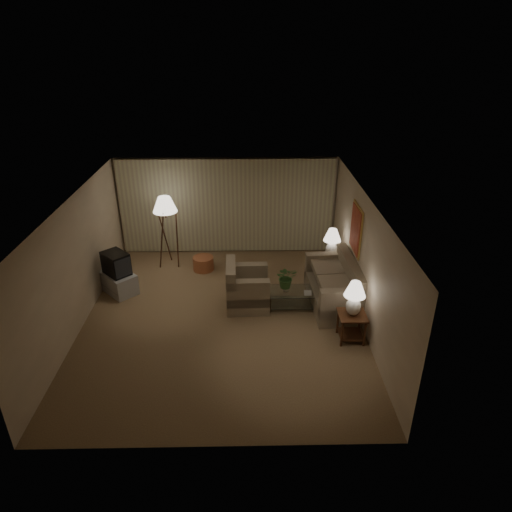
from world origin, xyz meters
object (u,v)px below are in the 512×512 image
(armchair, at_px, (248,289))
(table_lamp_far, at_px, (332,241))
(side_table_far, at_px, (330,264))
(crt_tv, at_px, (116,263))
(table_lamp_near, at_px, (355,296))
(coffee_table, at_px, (292,296))
(vase, at_px, (286,288))
(tv_cabinet, at_px, (119,283))
(sofa, at_px, (333,288))
(side_table_near, at_px, (352,322))
(floor_lamp, at_px, (167,230))
(ottoman, at_px, (203,263))

(armchair, height_order, table_lamp_far, table_lamp_far)
(side_table_far, relative_size, crt_tv, 0.78)
(side_table_far, bearing_deg, armchair, -149.24)
(armchair, distance_m, table_lamp_near, 2.57)
(coffee_table, bearing_deg, armchair, 174.31)
(crt_tv, height_order, vase, crt_tv)
(armchair, xyz_separation_m, table_lamp_near, (2.10, -1.35, 0.62))
(tv_cabinet, bearing_deg, table_lamp_far, 52.17)
(sofa, height_order, tv_cabinet, sofa)
(armchair, distance_m, vase, 0.88)
(side_table_far, height_order, coffee_table, side_table_far)
(side_table_near, bearing_deg, sofa, 96.34)
(side_table_near, height_order, floor_lamp, floor_lamp)
(tv_cabinet, relative_size, vase, 6.43)
(floor_lamp, height_order, ottoman, floor_lamp)
(table_lamp_near, height_order, ottoman, table_lamp_near)
(sofa, distance_m, coffee_table, 0.95)
(side_table_far, bearing_deg, side_table_near, -90.00)
(table_lamp_near, bearing_deg, tv_cabinet, 158.90)
(table_lamp_far, relative_size, tv_cabinet, 0.73)
(sofa, distance_m, floor_lamp, 4.57)
(table_lamp_far, xyz_separation_m, floor_lamp, (-4.19, 0.80, -0.03))
(table_lamp_far, bearing_deg, table_lamp_near, -90.00)
(crt_tv, bearing_deg, floor_lamp, 99.86)
(table_lamp_far, height_order, vase, table_lamp_far)
(table_lamp_far, xyz_separation_m, crt_tv, (-5.20, -0.59, -0.27))
(table_lamp_near, height_order, table_lamp_far, table_lamp_far)
(table_lamp_near, height_order, floor_lamp, floor_lamp)
(table_lamp_near, xyz_separation_m, table_lamp_far, (-0.00, 2.60, 0.01))
(side_table_near, bearing_deg, coffee_table, 130.85)
(ottoman, bearing_deg, side_table_far, -8.94)
(side_table_far, bearing_deg, sofa, -96.84)
(armchair, bearing_deg, side_table_near, -124.45)
(table_lamp_near, distance_m, crt_tv, 5.58)
(vase, bearing_deg, tv_cabinet, 169.21)
(side_table_far, distance_m, ottoman, 3.31)
(coffee_table, bearing_deg, crt_tv, 169.60)
(floor_lamp, distance_m, vase, 3.70)
(sofa, height_order, crt_tv, crt_tv)
(sofa, bearing_deg, floor_lamp, -119.87)
(side_table_near, bearing_deg, vase, 134.56)
(ottoman, bearing_deg, floor_lamp, 162.69)
(armchair, distance_m, table_lamp_far, 2.52)
(sofa, relative_size, armchair, 1.94)
(sofa, height_order, armchair, sofa)
(ottoman, bearing_deg, coffee_table, -40.49)
(ottoman, bearing_deg, crt_tv, -150.24)
(crt_tv, relative_size, ottoman, 1.42)
(sofa, xyz_separation_m, crt_tv, (-5.05, 0.66, 0.34))
(side_table_near, distance_m, coffee_table, 1.66)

